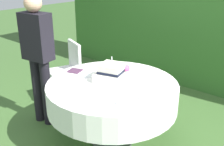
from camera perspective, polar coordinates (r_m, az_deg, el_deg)
ground_plane at (r=3.26m, az=0.05°, el=-13.93°), size 20.00×20.00×0.00m
cake_table at (r=2.95m, az=0.05°, el=-4.53°), size 1.40×1.40×0.73m
wedding_cake at (r=2.91m, az=0.05°, el=-0.02°), size 0.38×0.38×0.27m
serving_plate_near at (r=2.75m, az=7.43°, el=-3.38°), size 0.12×0.12×0.01m
serving_plate_far at (r=2.49m, az=1.81°, el=-6.02°), size 0.11×0.11×0.01m
serving_plate_left at (r=2.59m, az=6.82°, el=-5.03°), size 0.12×0.12×0.01m
serving_plate_right at (r=3.07m, az=-5.33°, el=-0.59°), size 0.11×0.11×0.01m
napkin_stack at (r=3.23m, az=-7.75°, el=0.47°), size 0.19×0.19×0.01m
garden_chair at (r=3.95m, az=-9.06°, el=1.35°), size 0.52×0.52×0.89m
standing_person at (r=3.34m, az=-15.20°, el=4.09°), size 0.39×0.25×1.60m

